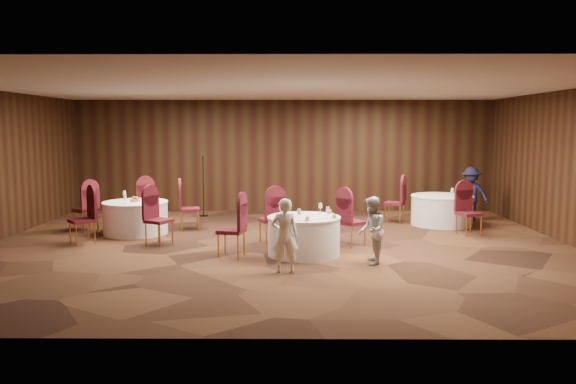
{
  "coord_description": "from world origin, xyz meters",
  "views": [
    {
      "loc": [
        0.29,
        -11.19,
        2.41
      ],
      "look_at": [
        0.2,
        0.2,
        1.1
      ],
      "focal_mm": 35.0,
      "sensor_mm": 36.0,
      "label": 1
    }
  ],
  "objects_px": {
    "table_main": "(304,236)",
    "mic_stand": "(204,199)",
    "woman_a": "(285,236)",
    "woman_b": "(372,230)",
    "man_c": "(471,194)",
    "table_left": "(136,217)",
    "table_right": "(442,210)"
  },
  "relations": [
    {
      "from": "mic_stand",
      "to": "man_c",
      "type": "height_order",
      "value": "mic_stand"
    },
    {
      "from": "table_right",
      "to": "man_c",
      "type": "height_order",
      "value": "man_c"
    },
    {
      "from": "table_main",
      "to": "mic_stand",
      "type": "bearing_deg",
      "value": 119.26
    },
    {
      "from": "table_right",
      "to": "mic_stand",
      "type": "height_order",
      "value": "mic_stand"
    },
    {
      "from": "mic_stand",
      "to": "woman_b",
      "type": "xyz_separation_m",
      "value": [
        3.83,
        -5.42,
        0.12
      ]
    },
    {
      "from": "mic_stand",
      "to": "woman_a",
      "type": "xyz_separation_m",
      "value": [
        2.3,
        -6.03,
        0.15
      ]
    },
    {
      "from": "table_main",
      "to": "table_right",
      "type": "distance_m",
      "value": 4.84
    },
    {
      "from": "mic_stand",
      "to": "woman_b",
      "type": "distance_m",
      "value": 6.64
    },
    {
      "from": "table_left",
      "to": "woman_a",
      "type": "xyz_separation_m",
      "value": [
        3.44,
        -3.42,
        0.25
      ]
    },
    {
      "from": "woman_b",
      "to": "man_c",
      "type": "xyz_separation_m",
      "value": [
        3.25,
        4.74,
        0.1
      ]
    },
    {
      "from": "table_right",
      "to": "woman_b",
      "type": "relative_size",
      "value": 1.26
    },
    {
      "from": "woman_b",
      "to": "man_c",
      "type": "height_order",
      "value": "man_c"
    },
    {
      "from": "table_main",
      "to": "mic_stand",
      "type": "xyz_separation_m",
      "value": [
        -2.65,
        4.73,
        0.11
      ]
    },
    {
      "from": "table_right",
      "to": "mic_stand",
      "type": "distance_m",
      "value": 6.3
    },
    {
      "from": "table_left",
      "to": "woman_a",
      "type": "height_order",
      "value": "woman_a"
    },
    {
      "from": "woman_b",
      "to": "woman_a",
      "type": "bearing_deg",
      "value": -62.08
    },
    {
      "from": "table_main",
      "to": "table_right",
      "type": "xyz_separation_m",
      "value": [
        3.49,
        3.35,
        -0.0
      ]
    },
    {
      "from": "woman_a",
      "to": "woman_b",
      "type": "relative_size",
      "value": 1.04
    },
    {
      "from": "woman_a",
      "to": "woman_b",
      "type": "distance_m",
      "value": 1.65
    },
    {
      "from": "table_main",
      "to": "woman_a",
      "type": "distance_m",
      "value": 1.37
    },
    {
      "from": "woman_b",
      "to": "table_left",
      "type": "bearing_deg",
      "value": -113.37
    },
    {
      "from": "woman_a",
      "to": "woman_b",
      "type": "height_order",
      "value": "woman_a"
    },
    {
      "from": "table_left",
      "to": "man_c",
      "type": "height_order",
      "value": "man_c"
    },
    {
      "from": "table_main",
      "to": "table_left",
      "type": "height_order",
      "value": "same"
    },
    {
      "from": "mic_stand",
      "to": "table_main",
      "type": "bearing_deg",
      "value": -60.74
    },
    {
      "from": "table_left",
      "to": "woman_a",
      "type": "distance_m",
      "value": 4.86
    },
    {
      "from": "table_left",
      "to": "mic_stand",
      "type": "relative_size",
      "value": 0.89
    },
    {
      "from": "table_right",
      "to": "man_c",
      "type": "bearing_deg",
      "value": 36.59
    },
    {
      "from": "table_main",
      "to": "man_c",
      "type": "distance_m",
      "value": 6.01
    },
    {
      "from": "table_main",
      "to": "man_c",
      "type": "height_order",
      "value": "man_c"
    },
    {
      "from": "mic_stand",
      "to": "table_right",
      "type": "bearing_deg",
      "value": -12.66
    },
    {
      "from": "table_left",
      "to": "mic_stand",
      "type": "xyz_separation_m",
      "value": [
        1.14,
        2.61,
        0.11
      ]
    }
  ]
}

